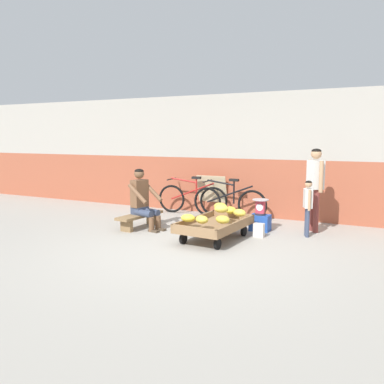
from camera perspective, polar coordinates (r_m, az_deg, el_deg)
name	(u,v)px	position (r m, az deg, el deg)	size (l,w,h in m)	color
ground_plane	(182,251)	(6.22, -1.37, -8.40)	(80.00, 80.00, 0.00)	#A39E93
back_wall	(250,155)	(8.98, 8.29, 5.19)	(16.00, 0.30, 2.68)	#A35138
banana_cart	(215,226)	(6.84, 3.26, -4.84)	(0.96, 1.50, 0.36)	#8E6B47
banana_pile	(218,213)	(6.77, 3.75, -3.06)	(0.87, 1.26, 0.26)	yellow
low_bench	(140,218)	(7.80, -7.40, -3.61)	(0.41, 1.13, 0.27)	olive
vendor_seated	(143,199)	(7.68, -7.00, -1.01)	(0.72, 0.57, 1.14)	brown
plastic_crate	(260,223)	(7.62, 9.64, -4.32)	(0.36, 0.28, 0.30)	#234CA8
weighing_scale	(260,207)	(7.56, 9.69, -2.08)	(0.30, 0.30, 0.29)	#28282D
bicycle_near_left	(192,198)	(9.11, 0.01, -0.93)	(1.66, 0.48, 0.86)	black
bicycle_far_left	(229,202)	(8.67, 5.29, -1.40)	(1.66, 0.48, 0.86)	black
sign_board	(213,194)	(9.18, 2.94, -0.35)	(0.70, 0.25, 0.88)	#C6B289
customer_adult	(315,180)	(7.65, 17.09, 1.58)	(0.35, 0.41, 1.53)	brown
customer_child	(308,202)	(7.27, 16.12, -1.40)	(0.19, 0.30, 0.99)	#38425B
shopping_bag	(259,230)	(7.15, 9.47, -5.36)	(0.18, 0.12, 0.24)	silver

